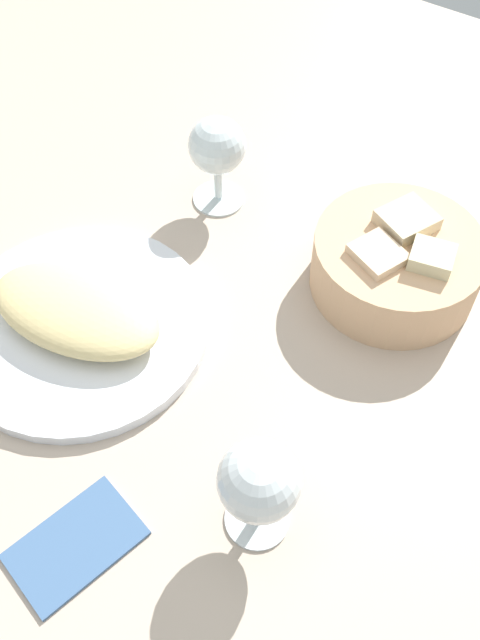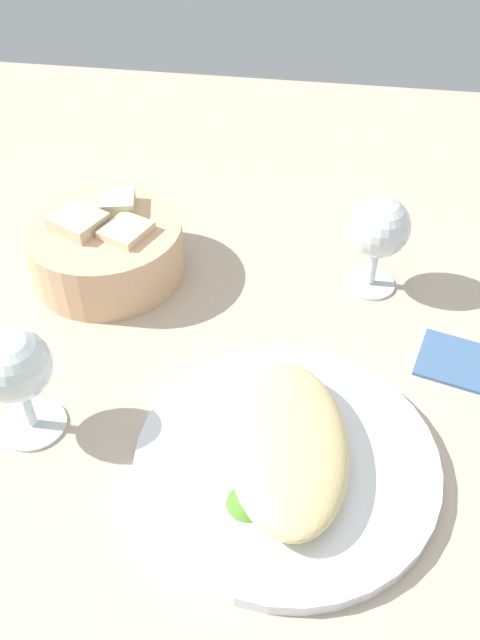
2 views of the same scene
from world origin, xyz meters
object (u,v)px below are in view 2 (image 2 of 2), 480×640
object	(u,v)px
plate	(287,461)
folded_napkin	(473,365)
wine_glass_near	(379,231)
wine_glass_far	(16,371)
bread_basket	(106,247)

from	to	relation	value
plate	folded_napkin	world-z (taller)	plate
plate	wine_glass_near	world-z (taller)	wine_glass_near
plate	wine_glass_far	xyz separation A→B (cm)	(0.95, 24.10, 6.91)
bread_basket	wine_glass_near	bearing A→B (deg)	-85.82
plate	wine_glass_near	distance (cm)	28.44
plate	bread_basket	distance (cm)	34.11
bread_basket	folded_napkin	bearing A→B (deg)	-102.92
plate	wine_glass_far	world-z (taller)	wine_glass_far
plate	folded_napkin	distance (cm)	23.14
wine_glass_far	plate	bearing A→B (deg)	-92.25
wine_glass_far	folded_napkin	world-z (taller)	wine_glass_far
plate	wine_glass_far	size ratio (longest dim) A/B	2.34
plate	bread_basket	size ratio (longest dim) A/B	1.50
plate	folded_napkin	xyz separation A→B (cm)	(14.91, -17.70, -0.30)
bread_basket	wine_glass_far	size ratio (longest dim) A/B	1.56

